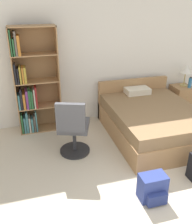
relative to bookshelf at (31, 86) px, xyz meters
The scene contains 8 objects.
wall_back 1.69m from the bookshelf, ahead, with size 9.00×0.06×2.60m.
bookshelf is the anchor object (origin of this frame).
bed 2.33m from the bookshelf, 20.90° to the right, with size 1.54×1.99×0.84m.
office_chair 1.27m from the bookshelf, 62.29° to the right, with size 0.62×0.68×1.01m.
nightstand 3.29m from the bookshelf, ahead, with size 0.41×0.46×0.61m.
table_lamp 3.28m from the bookshelf, ahead, with size 0.25×0.25×0.47m.
water_bottle 3.33m from the bookshelf, ahead, with size 0.07×0.07×0.24m.
backpack_blue 2.79m from the bookshelf, 60.18° to the right, with size 0.35×0.29×0.36m.
Camera 1 is at (-1.68, -1.57, 2.43)m, focal length 40.00 mm.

